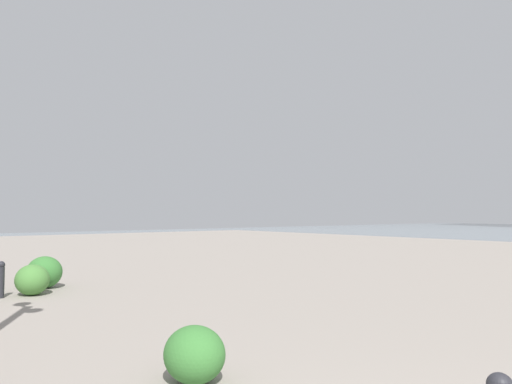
% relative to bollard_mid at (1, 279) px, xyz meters
% --- Properties ---
extents(bollard_mid, '(0.13, 0.13, 0.67)m').
position_rel_bollard_mid_xyz_m(bollard_mid, '(0.00, 0.00, 0.00)').
color(bollard_mid, '#232328').
rests_on(bollard_mid, ground).
extents(shrub_low, '(0.61, 0.54, 0.51)m').
position_rel_bollard_mid_xyz_m(shrub_low, '(-5.97, -0.40, -0.09)').
color(shrub_low, '#387533').
rests_on(shrub_low, ground).
extents(shrub_round, '(0.77, 0.69, 0.66)m').
position_rel_bollard_mid_xyz_m(shrub_round, '(0.70, -0.95, -0.02)').
color(shrub_round, '#387533').
rests_on(shrub_round, ground).
extents(shrub_wide, '(0.68, 0.61, 0.58)m').
position_rel_bollard_mid_xyz_m(shrub_wide, '(-0.04, -0.53, -0.06)').
color(shrub_wide, '#477F38').
rests_on(shrub_wide, ground).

